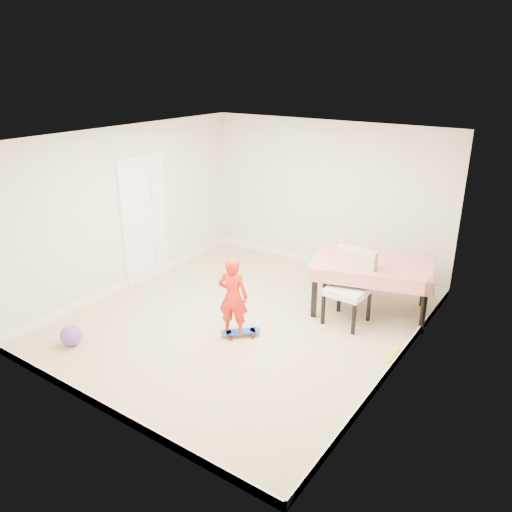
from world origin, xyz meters
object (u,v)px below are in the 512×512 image
Objects in this scene: dining_table at (371,287)px; dining_chair at (348,288)px; skateboard at (241,333)px; child at (233,299)px; balloon at (71,336)px.

dining_chair reaches higher than dining_table.
skateboard is at bearing -140.33° from dining_table.
child reaches higher than dining_chair.
child is at bearing 40.80° from balloon.
child is 2.18m from balloon.
dining_chair is 3.80× the size of balloon.
dining_chair reaches higher than skateboard.
dining_chair is 1.63m from child.
dining_table is at bearing 47.73° from balloon.
dining_table is 3.09× the size of skateboard.
balloon is at bearing -133.60° from dining_chair.
child reaches higher than dining_table.
skateboard is at bearing -128.22° from dining_chair.
child is at bearing -129.46° from dining_chair.
balloon is at bearing 176.29° from skateboard.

